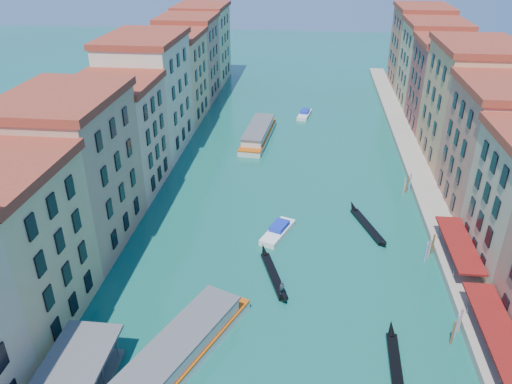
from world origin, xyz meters
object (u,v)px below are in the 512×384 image
Objects in this scene: gondola_fore at (274,274)px; gondola_right at (396,369)px; vaporetto_near at (181,350)px; vaporetto_far at (258,133)px.

gondola_fore is 0.97× the size of gondola_right.
vaporetto_near is 20.40m from gondola_right.
gondola_right is at bearing -66.95° from vaporetto_far.
vaporetto_far is 1.63× the size of gondola_right.
vaporetto_near is 15.97m from gondola_fore.
vaporetto_far is 60.43m from gondola_right.
vaporetto_far is at bearing 79.36° from gondola_fore.
vaporetto_near is at bearing -138.47° from gondola_fore.
gondola_fore reaches higher than gondola_right.
vaporetto_near is 1.01× the size of vaporetto_far.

